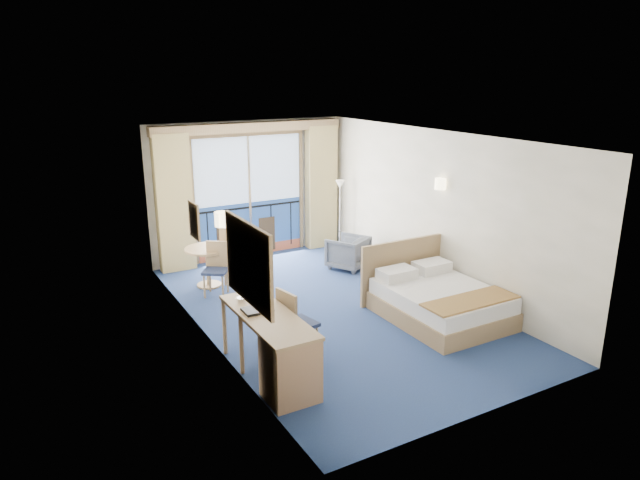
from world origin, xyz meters
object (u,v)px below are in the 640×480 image
at_px(table_chair_a, 236,253).
at_px(desk, 285,358).
at_px(floor_lamp, 340,198).
at_px(table_chair_b, 217,265).
at_px(desk_chair, 294,320).
at_px(armchair, 348,252).
at_px(round_table, 208,257).
at_px(bed, 438,300).
at_px(nightstand, 408,268).

bearing_deg(table_chair_a, desk, 141.90).
relative_size(floor_lamp, table_chair_b, 1.68).
bearing_deg(desk, floor_lamp, 52.25).
bearing_deg(desk_chair, floor_lamp, -49.32).
relative_size(armchair, round_table, 0.88).
bearing_deg(bed, armchair, 89.18).
height_order(bed, nightstand, bed).
distance_m(bed, nightstand, 1.44).
bearing_deg(round_table, floor_lamp, 11.45).
distance_m(nightstand, desk, 4.05).
bearing_deg(table_chair_a, bed, -167.51).
distance_m(round_table, table_chair_b, 0.43).
xyz_separation_m(armchair, floor_lamp, (0.43, 1.01, 0.82)).
distance_m(desk_chair, round_table, 3.08).
distance_m(floor_lamp, table_chair_a, 2.81).
bearing_deg(desk, bed, 14.92).
bearing_deg(table_chair_a, floor_lamp, -97.33).
distance_m(desk, table_chair_a, 3.63).
distance_m(armchair, desk, 4.52).
bearing_deg(bed, desk, -165.08).
distance_m(table_chair_a, table_chair_b, 0.46).
distance_m(desk, desk_chair, 0.86).
height_order(desk_chair, table_chair_a, table_chair_a).
xyz_separation_m(floor_lamp, round_table, (-3.04, -0.62, -0.61)).
distance_m(bed, table_chair_b, 3.64).
xyz_separation_m(bed, desk_chair, (-2.47, -0.07, 0.26)).
relative_size(desk_chair, table_chair_b, 1.07).
bearing_deg(nightstand, bed, -110.21).
bearing_deg(floor_lamp, bed, -97.34).
xyz_separation_m(table_chair_a, table_chair_b, (-0.41, -0.18, -0.09)).
xyz_separation_m(armchair, table_chair_a, (-2.19, 0.14, 0.29)).
distance_m(nightstand, round_table, 3.49).
bearing_deg(table_chair_b, bed, -9.70).
xyz_separation_m(armchair, desk, (-2.98, -3.39, 0.14)).
height_order(floor_lamp, round_table, floor_lamp).
bearing_deg(desk_chair, table_chair_a, -17.17).
bearing_deg(table_chair_b, floor_lamp, 54.36).
height_order(round_table, table_chair_a, table_chair_a).
bearing_deg(nightstand, desk_chair, -154.36).
height_order(bed, floor_lamp, floor_lamp).
relative_size(floor_lamp, desk_chair, 1.56).
distance_m(armchair, round_table, 2.65).
bearing_deg(nightstand, armchair, 110.18).
relative_size(armchair, desk_chair, 0.71).
distance_m(desk_chair, table_chair_a, 2.84).
height_order(armchair, floor_lamp, floor_lamp).
bearing_deg(table_chair_a, desk_chair, 148.06).
distance_m(armchair, floor_lamp, 1.37).
relative_size(floor_lamp, round_table, 1.94).
height_order(desk, table_chair_a, table_chair_a).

